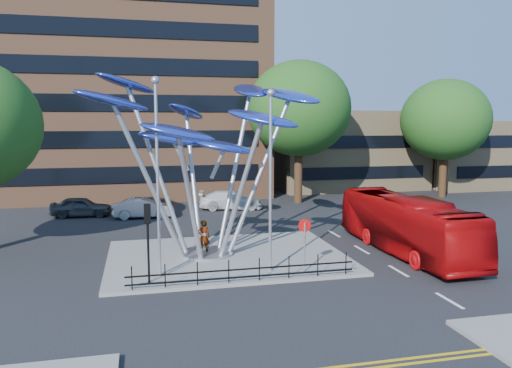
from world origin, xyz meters
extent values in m
plane|color=black|center=(0.00, 0.00, 0.00)|extent=(120.00, 120.00, 0.00)
cube|color=slate|center=(-1.00, 6.00, 0.07)|extent=(12.00, 9.00, 0.15)
cube|color=gold|center=(0.00, -6.00, 0.01)|extent=(40.00, 0.12, 0.01)
cube|color=brown|center=(-6.00, 32.00, 15.00)|extent=(25.00, 15.00, 30.00)
cube|color=tan|center=(16.00, 30.00, 4.00)|extent=(15.00, 8.00, 8.00)
cube|color=tan|center=(30.00, 28.00, 3.50)|extent=(12.00, 8.00, 7.00)
cylinder|color=black|center=(8.00, 22.00, 2.86)|extent=(0.70, 0.70, 5.72)
ellipsoid|color=#154915|center=(8.00, 22.00, 8.06)|extent=(8.80, 8.80, 8.10)
cylinder|color=black|center=(22.00, 22.00, 2.53)|extent=(0.70, 0.70, 5.06)
ellipsoid|color=#154915|center=(22.00, 22.00, 7.13)|extent=(8.00, 8.00, 7.36)
cylinder|color=#9EA0A5|center=(-2.00, 6.50, 0.21)|extent=(2.80, 2.80, 0.12)
cylinder|color=#9EA0A5|center=(-3.20, 5.90, 4.05)|extent=(0.24, 0.24, 7.80)
ellipsoid|color=blue|center=(-6.40, 4.90, 7.95)|extent=(3.92, 2.95, 1.39)
cylinder|color=#9EA0A5|center=(-2.40, 5.50, 3.35)|extent=(0.24, 0.24, 6.40)
ellipsoid|color=blue|center=(-3.60, 3.30, 6.55)|extent=(3.47, 1.78, 1.31)
cylinder|color=#9EA0A5|center=(-1.40, 5.70, 3.65)|extent=(0.24, 0.24, 7.00)
ellipsoid|color=blue|center=(0.40, 4.10, 7.15)|extent=(3.81, 3.11, 1.36)
cylinder|color=#9EA0A5|center=(-0.80, 6.50, 4.25)|extent=(0.24, 0.24, 8.20)
ellipsoid|color=blue|center=(2.60, 6.90, 8.35)|extent=(3.52, 4.06, 1.44)
cylinder|color=#9EA0A5|center=(-1.20, 7.40, 4.45)|extent=(0.24, 0.24, 8.60)
ellipsoid|color=blue|center=(1.00, 9.40, 8.75)|extent=(2.21, 3.79, 1.39)
cylinder|color=#9EA0A5|center=(-2.20, 7.50, 3.85)|extent=(0.24, 0.24, 7.40)
ellipsoid|color=blue|center=(-2.60, 10.10, 7.55)|extent=(3.02, 3.71, 1.34)
cylinder|color=#9EA0A5|center=(-3.00, 6.90, 4.55)|extent=(0.24, 0.24, 8.80)
ellipsoid|color=blue|center=(-5.80, 8.30, 8.95)|extent=(3.88, 3.60, 1.42)
ellipsoid|color=blue|center=(-3.80, 6.70, 6.15)|extent=(3.40, 1.96, 1.13)
ellipsoid|color=blue|center=(-1.10, 6.10, 5.75)|extent=(3.39, 2.16, 1.11)
cylinder|color=#9EA0A5|center=(-4.50, 3.50, 4.40)|extent=(0.14, 0.14, 8.50)
sphere|color=#9EA0A5|center=(-4.50, 3.50, 8.77)|extent=(0.36, 0.36, 0.36)
cylinder|color=#9EA0A5|center=(0.50, 3.00, 4.15)|extent=(0.14, 0.14, 8.00)
sphere|color=#9EA0A5|center=(0.50, 3.00, 8.27)|extent=(0.36, 0.36, 0.36)
cylinder|color=black|center=(-5.00, 2.50, 1.75)|extent=(0.10, 0.10, 3.20)
cube|color=black|center=(-5.00, 2.50, 3.15)|extent=(0.28, 0.18, 0.85)
sphere|color=#FF0C0C|center=(-5.00, 2.50, 3.43)|extent=(0.18, 0.18, 0.18)
cylinder|color=#9EA0A5|center=(2.00, 2.50, 1.30)|extent=(0.08, 0.08, 2.30)
cylinder|color=red|center=(2.00, 2.53, 2.30)|extent=(0.60, 0.04, 0.60)
cube|color=white|center=(2.00, 2.55, 2.30)|extent=(0.42, 0.03, 0.10)
cylinder|color=black|center=(-5.70, 1.70, 0.65)|extent=(0.05, 0.05, 1.00)
cylinder|color=black|center=(-4.36, 1.70, 0.65)|extent=(0.05, 0.05, 1.00)
cylinder|color=black|center=(-3.01, 1.70, 0.65)|extent=(0.05, 0.05, 1.00)
cylinder|color=black|center=(-1.67, 1.70, 0.65)|extent=(0.05, 0.05, 1.00)
cylinder|color=black|center=(-0.33, 1.70, 0.65)|extent=(0.05, 0.05, 1.00)
cylinder|color=black|center=(1.01, 1.70, 0.65)|extent=(0.05, 0.05, 1.00)
cylinder|color=black|center=(2.36, 1.70, 0.65)|extent=(0.05, 0.05, 1.00)
cylinder|color=black|center=(3.70, 1.70, 0.65)|extent=(0.05, 0.05, 1.00)
cube|color=black|center=(-1.00, 1.70, 0.70)|extent=(10.00, 0.06, 0.06)
cube|color=black|center=(-1.00, 1.70, 0.35)|extent=(10.00, 0.06, 0.06)
imported|color=#A00708|center=(8.50, 4.91, 1.53)|extent=(2.75, 11.00, 3.05)
imported|color=gray|center=(-2.14, 6.52, 1.05)|extent=(0.67, 0.46, 1.80)
imported|color=#3C3E43|center=(-9.57, 19.55, 0.74)|extent=(4.44, 1.99, 1.48)
imported|color=#ABAEB3|center=(-5.07, 18.00, 0.72)|extent=(4.45, 1.72, 1.45)
imported|color=silver|center=(1.75, 20.13, 0.73)|extent=(5.30, 2.79, 1.47)
camera|label=1|loc=(-5.23, -18.68, 7.05)|focal=35.00mm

